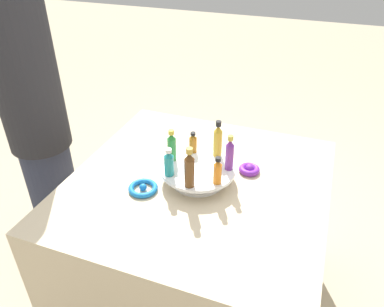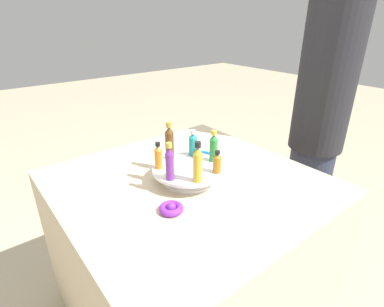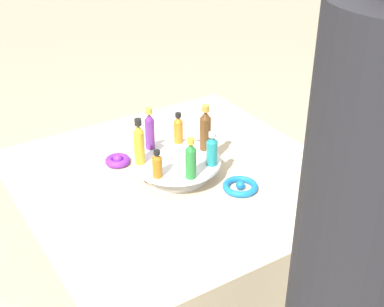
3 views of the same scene
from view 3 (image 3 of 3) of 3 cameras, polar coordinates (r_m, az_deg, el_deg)
The scene contains 11 objects.
party_table at distance 1.92m, azimuth -1.49°, elevation -11.55°, with size 0.96×0.96×0.72m.
display_stand at distance 1.69m, azimuth -1.67°, elevation -1.33°, with size 0.28×0.28×0.06m.
bottle_gold at distance 1.63m, azimuth -5.67°, elevation 1.10°, with size 0.03×0.03×0.15m.
bottle_amber at distance 1.57m, azimuth -3.73°, elevation -1.21°, with size 0.03×0.03×0.09m.
bottle_green at distance 1.55m, azimuth -0.13°, elevation -0.67°, with size 0.03×0.03×0.13m.
bottle_teal at distance 1.63m, azimuth 2.15°, elevation 0.39°, with size 0.03×0.03×0.11m.
bottle_brown at distance 1.70m, azimuth 1.43°, elevation 2.57°, with size 0.04×0.04×0.15m.
bottle_orange at distance 1.75m, azimuth -1.47°, elevation 2.62°, with size 0.03×0.03×0.11m.
bottle_purple at distance 1.71m, azimuth -4.54°, elevation 2.49°, with size 0.03×0.03×0.14m.
ribbon_bow_blue at distance 1.64m, azimuth 5.17°, elevation -3.51°, with size 0.11×0.11×0.03m.
ribbon_bow_purple at distance 1.78m, azimuth -7.93°, elevation -0.73°, with size 0.08×0.08×0.03m.
Camera 3 is at (0.73, 1.25, 1.62)m, focal length 50.00 mm.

